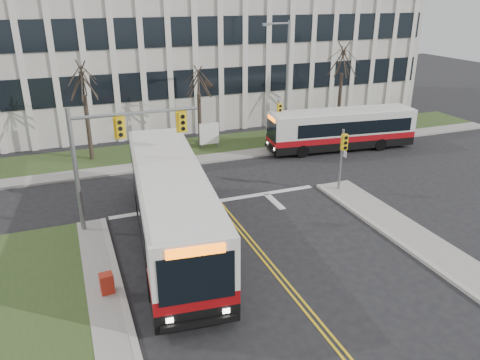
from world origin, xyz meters
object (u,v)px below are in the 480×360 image
object	(u,v)px
directory_sign	(209,134)
newspaper_box_red	(107,285)
streetlight	(285,78)
bus_main	(171,207)
bus_cross	(341,130)

from	to	relation	value
directory_sign	newspaper_box_red	world-z (taller)	directory_sign
streetlight	directory_sign	distance (m)	6.96
bus_main	newspaper_box_red	size ratio (longest dim) A/B	14.34
newspaper_box_red	streetlight	bearing A→B (deg)	40.40
bus_main	bus_cross	size ratio (longest dim) A/B	1.24
directory_sign	newspaper_box_red	bearing A→B (deg)	-119.92
bus_main	newspaper_box_red	distance (m)	4.85
streetlight	bus_main	bearing A→B (deg)	-134.54
streetlight	bus_cross	distance (m)	5.70
bus_main	bus_cross	world-z (taller)	bus_main
bus_cross	bus_main	bearing A→B (deg)	-51.91
streetlight	directory_sign	size ratio (longest dim) A/B	4.60
directory_sign	bus_main	distance (m)	14.25
bus_main	streetlight	bearing A→B (deg)	51.64
bus_main	newspaper_box_red	world-z (taller)	bus_main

